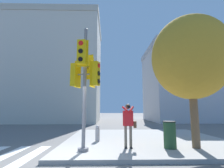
{
  "coord_description": "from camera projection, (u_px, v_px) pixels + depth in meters",
  "views": [
    {
      "loc": [
        1.54,
        -5.98,
        1.63
      ],
      "look_at": [
        1.71,
        0.78,
        2.62
      ],
      "focal_mm": 28.0,
      "sensor_mm": 36.0,
      "label": 1
    }
  ],
  "objects": [
    {
      "name": "traffic_signal_pole",
      "position": [
        85.0,
        74.0,
        6.71
      ],
      "size": [
        1.18,
        1.21,
        4.72
      ],
      "color": "slate",
      "rests_on": "sidewalk_corner"
    },
    {
      "name": "trash_bin",
      "position": [
        170.0,
        135.0,
        6.82
      ],
      "size": [
        0.5,
        0.5,
        1.04
      ],
      "color": "#234728",
      "rests_on": "sidewalk_corner"
    },
    {
      "name": "fire_hydrant",
      "position": [
        97.0,
        133.0,
        8.35
      ],
      "size": [
        0.21,
        0.27,
        0.74
      ],
      "color": "#99999E",
      "rests_on": "sidewalk_corner"
    },
    {
      "name": "sidewalk_corner",
      "position": [
        145.0,
        139.0,
        9.2
      ],
      "size": [
        8.0,
        8.0,
        0.14
      ],
      "color": "#9E9B96",
      "rests_on": "ground_plane"
    },
    {
      "name": "building_right",
      "position": [
        194.0,
        84.0,
        25.95
      ],
      "size": [
        13.71,
        9.9,
        10.87
      ],
      "color": "#BCBCC1",
      "rests_on": "ground_plane"
    },
    {
      "name": "building_left",
      "position": [
        47.0,
        70.0,
        25.16
      ],
      "size": [
        15.25,
        9.94,
        14.48
      ],
      "color": "beige",
      "rests_on": "ground_plane"
    },
    {
      "name": "ground_plane",
      "position": [
        60.0,
        160.0,
        5.64
      ],
      "size": [
        160.0,
        160.0,
        0.0
      ],
      "primitive_type": "plane",
      "color": "slate"
    },
    {
      "name": "person_photographer",
      "position": [
        128.0,
        121.0,
        6.97
      ],
      "size": [
        0.58,
        0.54,
        1.71
      ],
      "color": "black",
      "rests_on": "sidewalk_corner"
    },
    {
      "name": "street_tree",
      "position": [
        190.0,
        58.0,
        7.33
      ],
      "size": [
        3.2,
        3.2,
        5.43
      ],
      "color": "brown",
      "rests_on": "sidewalk_corner"
    }
  ]
}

